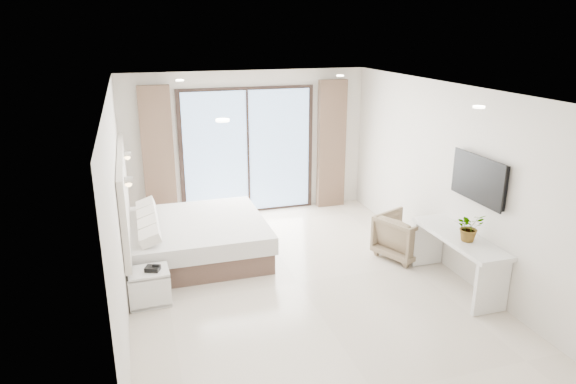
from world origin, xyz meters
The scene contains 8 objects.
ground centered at (0.00, 0.00, 0.00)m, with size 6.20×6.20×0.00m, color beige.
room_shell centered at (-0.20, 0.87, 1.58)m, with size 4.62×6.22×2.72m.
bed centered at (-1.26, 1.30, 0.31)m, with size 2.09×1.99×0.72m.
nightstand centered at (-2.02, 0.05, 0.23)m, with size 0.52×0.43×0.46m.
phone centered at (-1.96, 0.02, 0.50)m, with size 0.18×0.14×0.06m, color black.
console_desk centered at (2.04, -0.75, 0.56)m, with size 0.51×1.62×0.77m.
plant centered at (2.04, -0.92, 0.92)m, with size 0.35×0.38×0.30m, color #33662D.
armchair centered at (1.85, 0.35, 0.37)m, with size 0.73×0.68×0.75m, color #867158.
Camera 1 is at (-2.06, -6.17, 3.45)m, focal length 32.00 mm.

